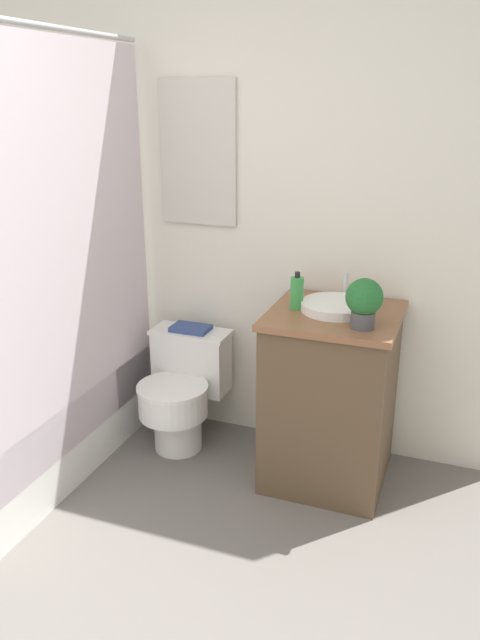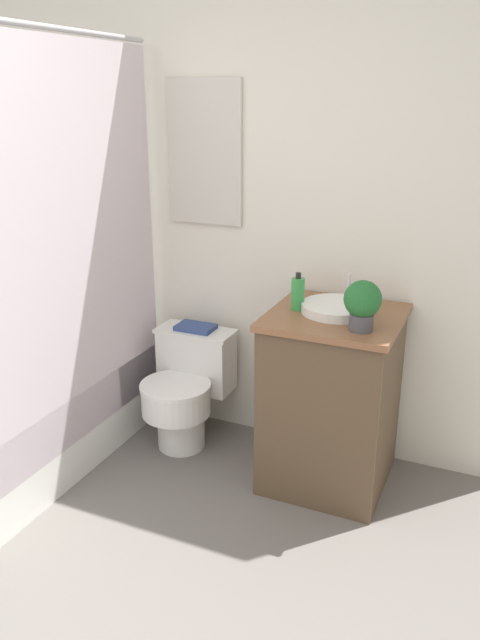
% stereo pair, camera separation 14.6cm
% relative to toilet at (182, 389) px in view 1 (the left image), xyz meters
% --- Properties ---
extents(wall_back, '(3.05, 0.07, 2.50)m').
position_rel_toilet_xyz_m(wall_back, '(0.04, 0.29, 0.95)').
color(wall_back, silver).
rests_on(wall_back, ground_plane).
extents(shower_area, '(0.70, 1.39, 1.98)m').
position_rel_toilet_xyz_m(shower_area, '(-0.62, -0.43, -0.03)').
color(shower_area, white).
rests_on(shower_area, ground_plane).
extents(toilet, '(0.41, 0.50, 0.58)m').
position_rel_toilet_xyz_m(toilet, '(0.00, 0.00, 0.00)').
color(toilet, white).
rests_on(toilet, ground_plane).
extents(vanity, '(0.57, 0.57, 0.83)m').
position_rel_toilet_xyz_m(vanity, '(0.78, -0.04, 0.11)').
color(vanity, brown).
rests_on(vanity, ground_plane).
extents(sink, '(0.31, 0.35, 0.13)m').
position_rel_toilet_xyz_m(sink, '(0.78, -0.01, 0.55)').
color(sink, white).
rests_on(sink, vanity).
extents(soap_bottle, '(0.06, 0.06, 0.17)m').
position_rel_toilet_xyz_m(soap_bottle, '(0.60, -0.05, 0.60)').
color(soap_bottle, green).
rests_on(soap_bottle, vanity).
extents(potted_plant, '(0.15, 0.15, 0.21)m').
position_rel_toilet_xyz_m(potted_plant, '(0.92, -0.19, 0.64)').
color(potted_plant, '#4C4C51').
rests_on(potted_plant, vanity).
extents(book_on_tank, '(0.20, 0.13, 0.02)m').
position_rel_toilet_xyz_m(book_on_tank, '(0.00, 0.12, 0.29)').
color(book_on_tank, '#33477F').
rests_on(book_on_tank, toilet).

